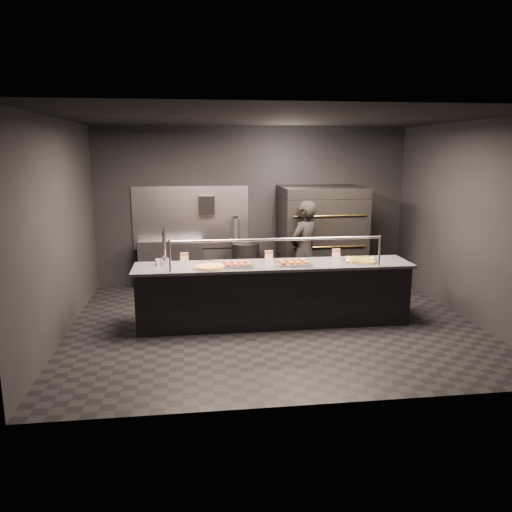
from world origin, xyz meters
name	(u,v)px	position (x,y,z in m)	size (l,w,h in m)	color
room	(272,225)	(-0.02, 0.05, 1.50)	(6.04, 6.00, 3.00)	black
service_counter	(274,294)	(0.00, 0.00, 0.46)	(4.10, 0.78, 1.37)	black
pizza_oven	(320,237)	(1.20, 1.90, 0.97)	(1.50, 1.23, 1.91)	black
prep_shelf	(171,263)	(-1.60, 2.32, 0.45)	(1.20, 0.35, 0.90)	#99999E
towel_dispenser	(207,205)	(-0.90, 2.39, 1.55)	(0.30, 0.20, 0.35)	black
fire_extinguisher	(236,230)	(-0.35, 2.40, 1.06)	(0.14, 0.14, 0.51)	#B2B2B7
beer_tap	(164,253)	(-1.60, 0.20, 1.08)	(0.15, 0.21, 0.57)	silver
round_pizza	(210,267)	(-0.95, -0.13, 0.94)	(0.48, 0.48, 0.03)	silver
slider_tray_a	(238,264)	(-0.54, -0.09, 0.95)	(0.52, 0.46, 0.07)	silver
slider_tray_b	(294,263)	(0.28, -0.10, 0.95)	(0.57, 0.49, 0.08)	silver
square_pizza	(360,260)	(1.32, 0.01, 0.94)	(0.54, 0.54, 0.05)	silver
condiment_jar	(159,263)	(-1.67, 0.10, 0.97)	(0.15, 0.06, 0.10)	silver
tent_cards	(264,255)	(-0.11, 0.28, 1.00)	(2.46, 0.04, 0.15)	white
trash_bin	(245,265)	(-0.20, 2.06, 0.43)	(0.52, 0.52, 0.86)	black
worker	(304,251)	(0.71, 1.13, 0.87)	(0.63, 0.42, 1.74)	black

